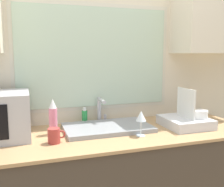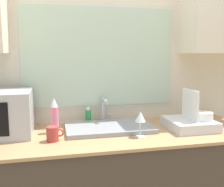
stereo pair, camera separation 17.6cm
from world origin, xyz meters
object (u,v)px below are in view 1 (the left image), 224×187
(faucet, at_px, (101,108))
(wine_glass, at_px, (141,117))
(dish_rack, at_px, (187,120))
(spray_bottle, at_px, (53,117))
(mug_near_sink, at_px, (54,136))
(soap_bottle, at_px, (85,117))

(faucet, height_order, wine_glass, faucet)
(faucet, xyz_separation_m, dish_rack, (0.59, -0.31, -0.07))
(spray_bottle, xyz_separation_m, mug_near_sink, (-0.01, -0.18, -0.07))
(spray_bottle, bearing_deg, faucet, 25.86)
(faucet, bearing_deg, mug_near_sink, -137.20)
(dish_rack, distance_m, spray_bottle, 0.98)
(faucet, distance_m, mug_near_sink, 0.55)
(wine_glass, bearing_deg, spray_bottle, 158.02)
(faucet, bearing_deg, soap_bottle, 178.13)
(spray_bottle, distance_m, wine_glass, 0.59)
(dish_rack, height_order, soap_bottle, dish_rack)
(dish_rack, height_order, spray_bottle, dish_rack)
(mug_near_sink, bearing_deg, soap_bottle, 53.98)
(wine_glass, bearing_deg, dish_rack, 13.28)
(spray_bottle, xyz_separation_m, wine_glass, (0.55, -0.22, 0.01))
(mug_near_sink, xyz_separation_m, wine_glass, (0.56, -0.04, 0.08))
(faucet, distance_m, dish_rack, 0.67)
(wine_glass, bearing_deg, faucet, 111.50)
(faucet, bearing_deg, spray_bottle, -154.14)
(dish_rack, relative_size, spray_bottle, 1.36)
(spray_bottle, height_order, soap_bottle, spray_bottle)
(dish_rack, distance_m, wine_glass, 0.44)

